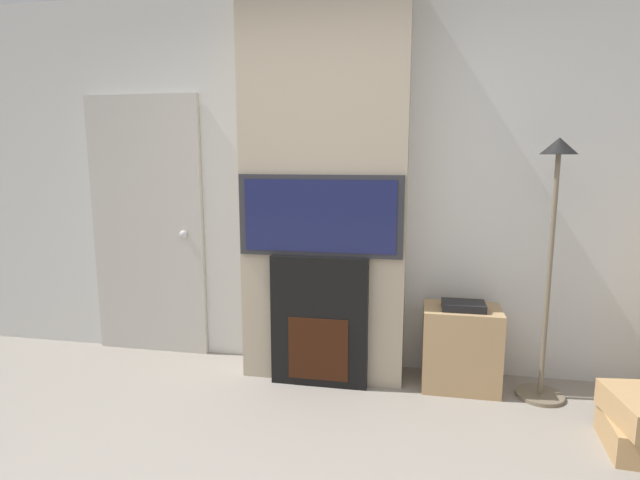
{
  "coord_description": "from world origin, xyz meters",
  "views": [
    {
      "loc": [
        0.61,
        -1.55,
        1.55
      ],
      "look_at": [
        0.0,
        1.64,
        1.0
      ],
      "focal_mm": 28.0,
      "sensor_mm": 36.0,
      "label": 1
    }
  ],
  "objects_px": {
    "fireplace": "(320,321)",
    "television": "(320,216)",
    "floor_lamp": "(552,238)",
    "media_stand": "(461,347)"
  },
  "relations": [
    {
      "from": "floor_lamp",
      "to": "media_stand",
      "type": "bearing_deg",
      "value": 173.98
    },
    {
      "from": "fireplace",
      "to": "television",
      "type": "bearing_deg",
      "value": -90.0
    },
    {
      "from": "television",
      "to": "floor_lamp",
      "type": "height_order",
      "value": "floor_lamp"
    },
    {
      "from": "fireplace",
      "to": "media_stand",
      "type": "relative_size",
      "value": 1.47
    },
    {
      "from": "fireplace",
      "to": "floor_lamp",
      "type": "distance_m",
      "value": 1.57
    },
    {
      "from": "floor_lamp",
      "to": "media_stand",
      "type": "height_order",
      "value": "floor_lamp"
    },
    {
      "from": "fireplace",
      "to": "media_stand",
      "type": "xyz_separation_m",
      "value": [
        0.94,
        0.11,
        -0.16
      ]
    },
    {
      "from": "fireplace",
      "to": "television",
      "type": "height_order",
      "value": "television"
    },
    {
      "from": "television",
      "to": "media_stand",
      "type": "bearing_deg",
      "value": 7.02
    },
    {
      "from": "fireplace",
      "to": "floor_lamp",
      "type": "relative_size",
      "value": 0.54
    }
  ]
}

